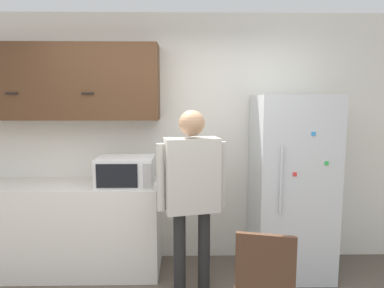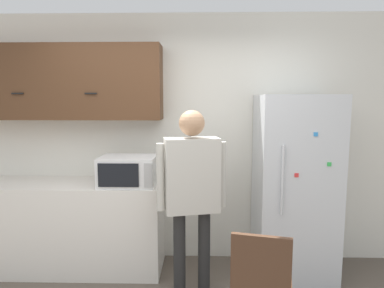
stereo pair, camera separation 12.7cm
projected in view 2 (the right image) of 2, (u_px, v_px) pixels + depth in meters
name	position (u px, v px, depth m)	size (l,w,h in m)	color
back_wall	(171.00, 139.00, 3.80)	(6.00, 0.06, 2.70)	silver
counter	(62.00, 226.00, 3.61)	(2.12, 0.62, 0.93)	silver
upper_cabinets	(60.00, 83.00, 3.57)	(2.12, 0.34, 0.77)	#51331E
microwave	(128.00, 171.00, 3.43)	(0.55, 0.42, 0.29)	white
person	(192.00, 184.00, 3.03)	(0.61, 0.32, 1.70)	black
refrigerator	(294.00, 186.00, 3.45)	(0.76, 0.71, 1.84)	silver
chair	(261.00, 286.00, 2.40)	(0.52, 0.52, 0.91)	#472D1E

